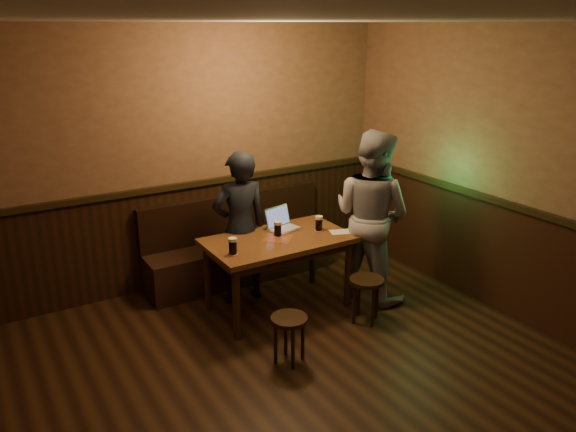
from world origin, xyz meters
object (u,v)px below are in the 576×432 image
(pub_table, at_px, (278,248))
(pint_mid, at_px, (278,229))
(stool_left, at_px, (289,326))
(pint_right, at_px, (319,223))
(laptop, at_px, (282,224))
(bench, at_px, (240,252))
(person_suit, at_px, (240,228))
(pint_left, at_px, (233,246))
(person_grey, at_px, (371,216))
(stool_right, at_px, (366,287))

(pub_table, distance_m, pint_mid, 0.19)
(stool_left, xyz_separation_m, pint_right, (0.88, 0.86, 0.50))
(laptop, bearing_deg, stool_left, -130.76)
(bench, height_order, stool_left, bench)
(pint_right, height_order, person_suit, person_suit)
(pint_left, xyz_separation_m, laptop, (0.73, 0.35, -0.02))
(person_grey, bearing_deg, stool_right, 121.24)
(stool_left, relative_size, person_suit, 0.27)
(stool_left, height_order, pint_mid, pint_mid)
(laptop, height_order, person_grey, person_grey)
(stool_right, bearing_deg, pint_mid, 127.90)
(pint_left, height_order, person_grey, person_grey)
(pub_table, distance_m, pint_left, 0.61)
(stool_left, height_order, pint_right, pint_right)
(pint_right, xyz_separation_m, laptop, (-0.30, 0.24, -0.02))
(pint_mid, xyz_separation_m, person_suit, (-0.25, 0.34, -0.05))
(stool_right, bearing_deg, pub_table, 131.27)
(bench, relative_size, person_grey, 1.22)
(pint_left, distance_m, person_grey, 1.55)
(pint_right, bearing_deg, pint_left, -173.86)
(pub_table, bearing_deg, pint_mid, 63.11)
(pint_left, distance_m, laptop, 0.81)
(pint_left, bearing_deg, pint_mid, 17.93)
(laptop, bearing_deg, pint_right, -51.71)
(stool_left, height_order, person_grey, person_grey)
(bench, relative_size, pub_table, 1.53)
(person_suit, bearing_deg, bench, -108.74)
(pint_right, relative_size, person_grey, 0.09)
(bench, relative_size, pint_mid, 14.09)
(stool_right, distance_m, person_suit, 1.41)
(bench, xyz_separation_m, stool_left, (-0.41, -1.77, 0.03))
(pint_mid, bearing_deg, person_suit, 126.51)
(stool_left, xyz_separation_m, stool_right, (1.01, 0.21, 0.02))
(pint_mid, relative_size, person_suit, 0.10)
(stool_left, xyz_separation_m, pint_left, (-0.15, 0.75, 0.51))
(pub_table, height_order, person_suit, person_suit)
(pub_table, bearing_deg, person_suit, 119.83)
(stool_left, height_order, stool_right, stool_right)
(stool_left, height_order, laptop, laptop)
(pub_table, bearing_deg, bench, 90.01)
(pub_table, relative_size, stool_left, 3.35)
(bench, relative_size, pint_left, 13.62)
(pub_table, height_order, laptop, laptop)
(bench, xyz_separation_m, person_grey, (0.98, -1.11, 0.59))
(stool_right, relative_size, laptop, 1.24)
(stool_left, distance_m, pint_left, 0.92)
(laptop, distance_m, person_suit, 0.43)
(pint_left, bearing_deg, stool_left, -78.78)
(pint_left, relative_size, person_grey, 0.09)
(pint_mid, bearing_deg, pub_table, -116.89)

